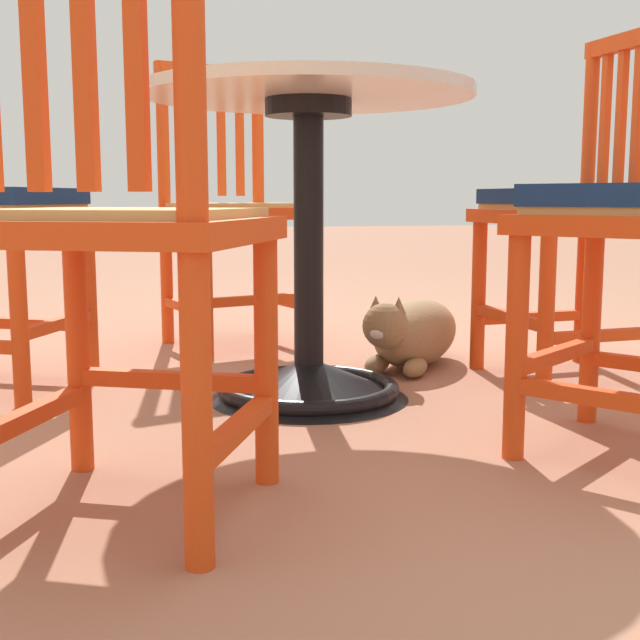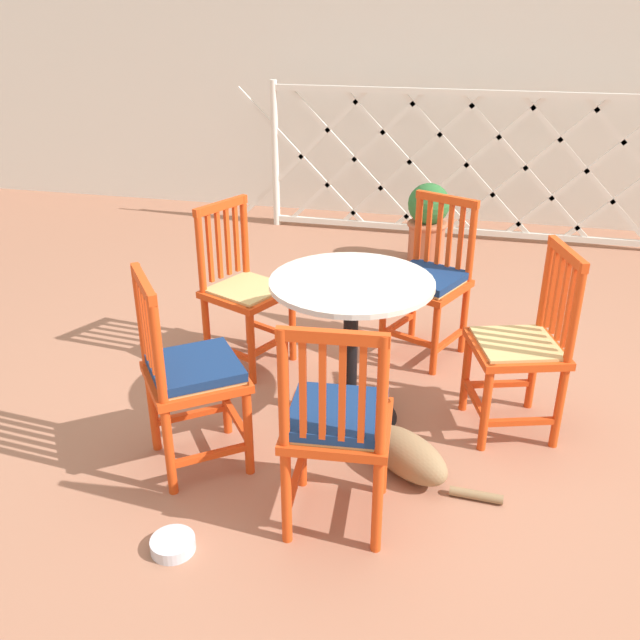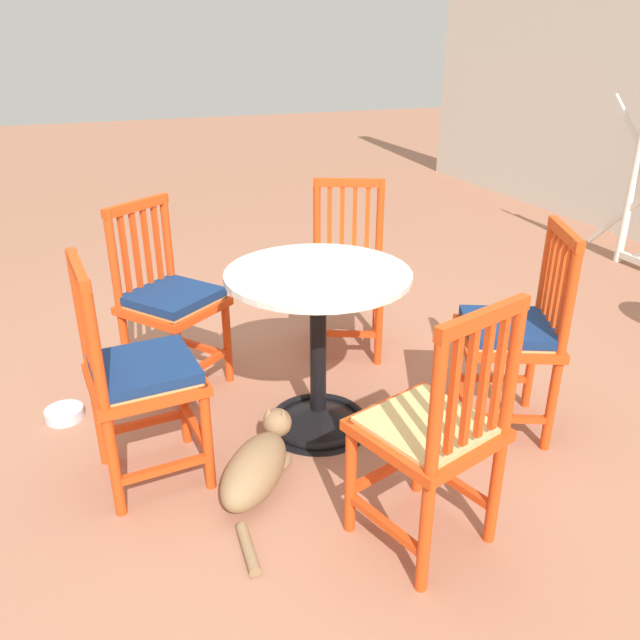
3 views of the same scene
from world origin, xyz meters
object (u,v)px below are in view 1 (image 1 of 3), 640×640
Objects in this scene: orange_chair_tucked_in at (577,210)px; orange_chair_by_planter at (115,230)px; cafe_table at (309,281)px; orange_chair_at_corner at (230,212)px; tabby_cat at (411,335)px.

orange_chair_by_planter is at bearing 123.41° from orange_chair_tucked_in.
orange_chair_at_corner is (0.79, 0.09, 0.15)m from cafe_table.
tabby_cat is at bearing -137.06° from orange_chair_at_corner.
orange_chair_by_planter is 1.00× the size of orange_chair_tucked_in.
tabby_cat is (0.30, -0.36, -0.19)m from cafe_table.
orange_chair_by_planter is 1.31m from tabby_cat.
orange_chair_at_corner is 1.34× the size of tabby_cat.
cafe_table is 0.51m from tabby_cat.
orange_chair_at_corner reaches higher than cafe_table.
orange_chair_at_corner is 0.75m from tabby_cat.
orange_chair_at_corner is at bearing -13.04° from orange_chair_by_planter.
orange_chair_at_corner is (1.47, -0.34, 0.00)m from orange_chair_by_planter.
orange_chair_by_planter is (-0.68, 0.43, 0.15)m from cafe_table.
cafe_table is 0.81m from orange_chair_at_corner.
orange_chair_tucked_in is 1.09m from orange_chair_at_corner.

